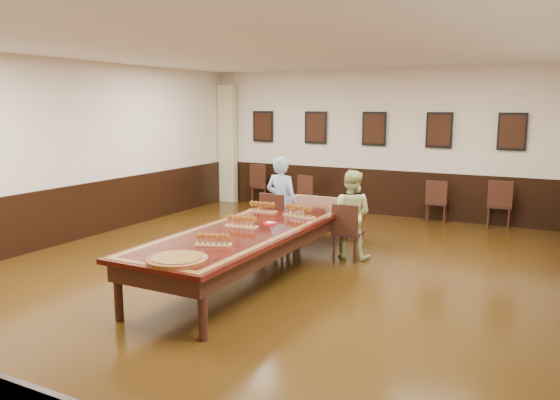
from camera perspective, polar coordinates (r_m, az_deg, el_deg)
The scene contains 23 objects.
floor at distance 8.03m, azimuth -1.67°, elevation -7.66°, with size 8.00×10.00×0.02m, color black.
ceiling at distance 7.70m, azimuth -1.80°, elevation 15.83°, with size 8.00×10.00×0.02m, color white.
wall_back at distance 12.30m, azimuth 9.87°, elevation 5.96°, with size 8.00×0.02×3.20m, color beige.
wall_left at distance 10.28m, azimuth -21.68°, elevation 4.66°, with size 0.02×10.00×3.20m, color beige.
chair_man at distance 9.11m, azimuth -0.17°, elevation -2.25°, with size 0.46×0.51×0.99m, color black, non-canonical shape.
chair_woman at distance 8.67m, azimuth 7.14°, elevation -3.25°, with size 0.42×0.46×0.90m, color black, non-canonical shape.
spare_chair_a at distance 13.21m, azimuth -1.72°, elevation 1.61°, with size 0.48×0.52×1.02m, color black, non-canonical shape.
spare_chair_b at distance 12.42m, azimuth 3.10°, elevation 0.69°, with size 0.40×0.44×0.86m, color black, non-canonical shape.
spare_chair_c at distance 11.74m, azimuth 16.10°, elevation -0.12°, with size 0.42×0.46×0.90m, color black, non-canonical shape.
spare_chair_d at distance 11.62m, azimuth 21.96°, elevation -0.38°, with size 0.45×0.49×0.97m, color black, non-canonical shape.
person_man at distance 9.14m, azimuth 0.18°, elevation -0.33°, with size 0.58×0.38×1.58m, color #518CCC.
person_woman at distance 8.71m, azimuth 7.38°, elevation -1.49°, with size 0.70×0.55×1.41m, color #D8DF8B.
pink_phone at distance 7.78m, azimuth 3.03°, elevation -2.41°, with size 0.07×0.15×0.01m, color #CA435C.
curtain at distance 13.76m, azimuth -5.50°, elevation 5.84°, with size 0.45×0.18×2.90m, color beige.
wainscoting at distance 7.89m, azimuth -1.69°, elevation -4.13°, with size 8.00×10.00×1.00m.
conference_table at distance 7.87m, azimuth -1.70°, elevation -3.35°, with size 1.40×5.00×0.76m.
posters at distance 12.21m, azimuth 9.80°, elevation 7.35°, with size 6.14×0.04×0.74m.
flight_a at distance 8.56m, azimuth -1.86°, elevation -0.76°, with size 0.47×0.17×0.17m.
flight_b at distance 8.18m, azimuth 2.00°, elevation -1.20°, with size 0.54×0.27×0.19m.
flight_c at distance 7.51m, azimuth -4.04°, elevation -2.29°, with size 0.47×0.19×0.17m.
flight_d at distance 6.57m, azimuth -6.96°, elevation -4.16°, with size 0.45×0.27×0.16m.
red_plate_grp at distance 7.73m, azimuth -1.05°, elevation -2.44°, with size 0.20×0.20×0.03m.
carved_platter at distance 5.99m, azimuth -10.70°, elevation -6.14°, with size 0.78×0.78×0.05m.
Camera 1 is at (3.76, -6.67, 2.41)m, focal length 35.00 mm.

